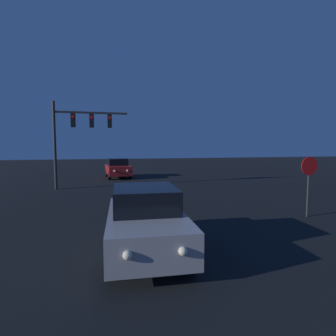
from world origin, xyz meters
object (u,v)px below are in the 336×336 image
object	(u,v)px
car_near	(146,220)
car_far	(118,168)
traffic_signal_mast	(77,129)
stop_sign	(309,175)

from	to	relation	value
car_near	car_far	size ratio (longest dim) A/B	1.00
traffic_signal_mast	stop_sign	distance (m)	13.56
car_near	car_far	world-z (taller)	same
car_far	stop_sign	size ratio (longest dim) A/B	1.72
traffic_signal_mast	stop_sign	size ratio (longest dim) A/B	2.38
car_near	traffic_signal_mast	world-z (taller)	traffic_signal_mast
traffic_signal_mast	stop_sign	xyz separation A→B (m)	(9.42, -9.50, -2.23)
car_near	traffic_signal_mast	bearing A→B (deg)	-73.23
car_far	car_near	bearing A→B (deg)	85.10
traffic_signal_mast	stop_sign	bearing A→B (deg)	-45.21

